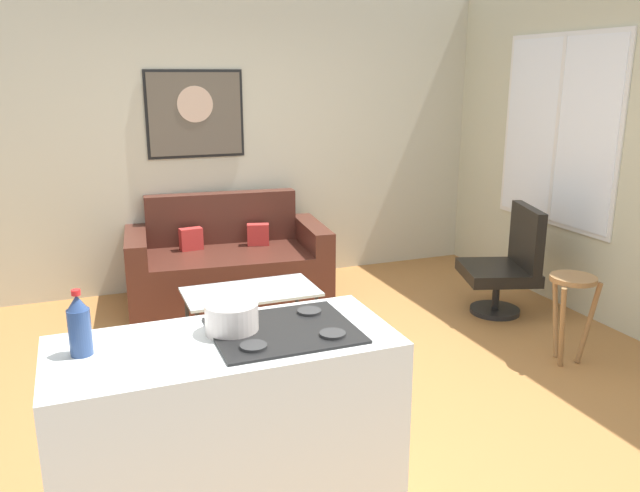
# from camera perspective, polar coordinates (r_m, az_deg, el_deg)

# --- Properties ---
(ground) EXTENTS (6.40, 6.40, 0.04)m
(ground) POSITION_cam_1_polar(r_m,az_deg,el_deg) (4.30, -0.37, -12.78)
(ground) COLOR #A26B38
(back_wall) EXTENTS (6.40, 0.05, 2.80)m
(back_wall) POSITION_cam_1_polar(r_m,az_deg,el_deg) (6.15, -8.57, 9.47)
(back_wall) COLOR beige
(back_wall) RESTS_ON ground
(right_wall) EXTENTS (0.05, 6.40, 2.80)m
(right_wall) POSITION_cam_1_polar(r_m,az_deg,el_deg) (5.56, 24.79, 7.66)
(right_wall) COLOR beige
(right_wall) RESTS_ON ground
(couch) EXTENTS (1.84, 1.07, 0.92)m
(couch) POSITION_cam_1_polar(r_m,az_deg,el_deg) (5.87, -8.25, -1.71)
(couch) COLOR #49231A
(couch) RESTS_ON ground
(coffee_table) EXTENTS (0.97, 0.52, 0.46)m
(coffee_table) POSITION_cam_1_polar(r_m,az_deg,el_deg) (4.73, -6.22, -4.44)
(coffee_table) COLOR silver
(coffee_table) RESTS_ON ground
(armchair) EXTENTS (0.74, 0.75, 0.93)m
(armchair) POSITION_cam_1_polar(r_m,az_deg,el_deg) (5.62, 16.45, -1.55)
(armchair) COLOR black
(armchair) RESTS_ON ground
(bar_stool) EXTENTS (0.36, 0.36, 0.64)m
(bar_stool) POSITION_cam_1_polar(r_m,az_deg,el_deg) (4.78, 21.58, -4.22)
(bar_stool) COLOR olive
(bar_stool) RESTS_ON ground
(kitchen_counter) EXTENTS (1.43, 0.63, 0.95)m
(kitchen_counter) POSITION_cam_1_polar(r_m,az_deg,el_deg) (2.90, -8.17, -16.74)
(kitchen_counter) COLOR white
(kitchen_counter) RESTS_ON ground
(soda_bottle) EXTENTS (0.09, 0.09, 0.27)m
(soda_bottle) POSITION_cam_1_polar(r_m,az_deg,el_deg) (2.65, -20.73, -6.69)
(soda_bottle) COLOR navy
(soda_bottle) RESTS_ON kitchen_counter
(mixing_bowl) EXTENTS (0.23, 0.23, 0.13)m
(mixing_bowl) POSITION_cam_1_polar(r_m,az_deg,el_deg) (2.74, -7.90, -6.42)
(mixing_bowl) COLOR silver
(mixing_bowl) RESTS_ON kitchen_counter
(wall_painting) EXTENTS (0.89, 0.03, 0.79)m
(wall_painting) POSITION_cam_1_polar(r_m,az_deg,el_deg) (6.04, -11.10, 11.52)
(wall_painting) COLOR black
(window) EXTENTS (0.03, 1.42, 1.64)m
(window) POSITION_cam_1_polar(r_m,az_deg,el_deg) (5.96, 20.51, 9.59)
(window) COLOR silver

